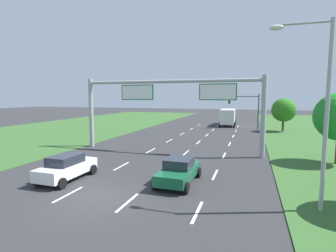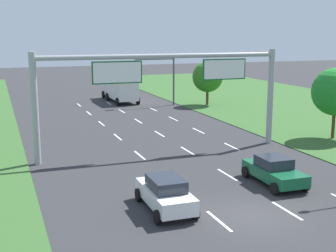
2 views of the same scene
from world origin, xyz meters
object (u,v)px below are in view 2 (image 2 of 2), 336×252
(car_lead_silver, at_px, (166,193))
(box_truck, at_px, (120,88))
(roadside_tree_far, at_px, (208,77))
(car_near_red, at_px, (274,171))
(traffic_light_mast, at_px, (158,72))
(roadside_tree_mid, at_px, (336,92))
(sign_gantry, at_px, (165,82))

(car_lead_silver, bearing_deg, box_truck, 79.54)
(car_lead_silver, distance_m, roadside_tree_far, 32.53)
(car_near_red, relative_size, traffic_light_mast, 0.76)
(car_near_red, distance_m, roadside_tree_far, 28.42)
(car_near_red, bearing_deg, roadside_tree_mid, 38.69)
(box_truck, bearing_deg, car_lead_silver, -102.80)
(car_lead_silver, xyz_separation_m, roadside_tree_far, (15.43, 28.53, 2.44))
(roadside_tree_mid, relative_size, roadside_tree_far, 1.11)
(car_near_red, relative_size, roadside_tree_mid, 0.77)
(sign_gantry, height_order, traffic_light_mast, sign_gantry)
(car_near_red, height_order, car_lead_silver, car_lead_silver)
(car_near_red, distance_m, roadside_tree_mid, 13.44)
(car_near_red, xyz_separation_m, sign_gantry, (-3.22, 8.51, 4.15))
(box_truck, relative_size, sign_gantry, 0.46)
(traffic_light_mast, relative_size, roadside_tree_mid, 1.01)
(roadside_tree_mid, bearing_deg, car_near_red, -142.77)
(car_near_red, distance_m, box_truck, 33.52)
(traffic_light_mast, bearing_deg, roadside_tree_far, -16.68)
(sign_gantry, relative_size, roadside_tree_mid, 3.12)
(car_near_red, bearing_deg, roadside_tree_far, 73.84)
(box_truck, height_order, roadside_tree_far, roadside_tree_far)
(traffic_light_mast, distance_m, roadside_tree_mid, 21.92)
(traffic_light_mast, height_order, roadside_tree_far, traffic_light_mast)
(car_near_red, height_order, roadside_tree_far, roadside_tree_far)
(box_truck, xyz_separation_m, roadside_tree_mid, (10.40, -25.58, 2.06))
(car_near_red, xyz_separation_m, roadside_tree_far, (8.57, 26.98, 2.49))
(box_truck, relative_size, traffic_light_mast, 1.43)
(roadside_tree_far, bearing_deg, roadside_tree_mid, -84.38)
(box_truck, relative_size, roadside_tree_mid, 1.45)
(car_lead_silver, xyz_separation_m, box_truck, (6.91, 35.06, 0.83))
(car_lead_silver, relative_size, roadside_tree_mid, 0.75)
(traffic_light_mast, relative_size, roadside_tree_far, 1.12)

